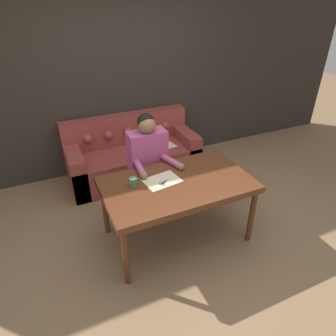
{
  "coord_description": "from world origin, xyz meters",
  "views": [
    {
      "loc": [
        -1.13,
        -2.25,
        2.41
      ],
      "look_at": [
        -0.04,
        0.16,
        0.83
      ],
      "focal_mm": 32.0,
      "sensor_mm": 36.0,
      "label": 1
    }
  ],
  "objects_px": {
    "person": "(148,164)",
    "mug": "(133,182)",
    "dining_table": "(177,187)",
    "scissors": "(164,182)",
    "couch": "(132,156)"
  },
  "relations": [
    {
      "from": "person",
      "to": "mug",
      "type": "xyz_separation_m",
      "value": [
        -0.34,
        -0.48,
        0.14
      ]
    },
    {
      "from": "dining_table",
      "to": "scissors",
      "type": "xyz_separation_m",
      "value": [
        -0.13,
        0.04,
        0.07
      ]
    },
    {
      "from": "couch",
      "to": "person",
      "type": "height_order",
      "value": "person"
    },
    {
      "from": "scissors",
      "to": "mug",
      "type": "relative_size",
      "value": 1.77
    },
    {
      "from": "couch",
      "to": "person",
      "type": "distance_m",
      "value": 0.93
    },
    {
      "from": "scissors",
      "to": "couch",
      "type": "bearing_deg",
      "value": 85.8
    },
    {
      "from": "couch",
      "to": "scissors",
      "type": "height_order",
      "value": "couch"
    },
    {
      "from": "couch",
      "to": "person",
      "type": "bearing_deg",
      "value": -94.66
    },
    {
      "from": "dining_table",
      "to": "couch",
      "type": "bearing_deg",
      "value": 90.85
    },
    {
      "from": "person",
      "to": "scissors",
      "type": "relative_size",
      "value": 6.31
    },
    {
      "from": "person",
      "to": "mug",
      "type": "bearing_deg",
      "value": -125.05
    },
    {
      "from": "couch",
      "to": "scissors",
      "type": "bearing_deg",
      "value": -94.2
    },
    {
      "from": "person",
      "to": "scissors",
      "type": "distance_m",
      "value": 0.56
    },
    {
      "from": "scissors",
      "to": "mug",
      "type": "xyz_separation_m",
      "value": [
        -0.31,
        0.07,
        0.04
      ]
    },
    {
      "from": "dining_table",
      "to": "couch",
      "type": "height_order",
      "value": "couch"
    }
  ]
}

